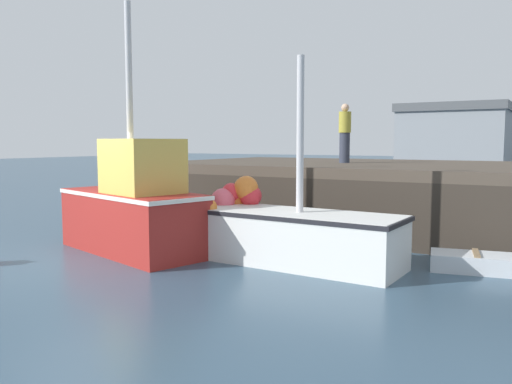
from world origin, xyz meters
TOP-DOWN VIEW (x-y plane):
  - ground at (0.00, 0.00)m, footprint 120.00×160.00m
  - pier at (2.84, 7.00)m, footprint 10.41×6.75m
  - fishing_boat_near_left at (0.42, 1.29)m, footprint 3.88×2.35m
  - fishing_boat_near_right at (3.69, 2.11)m, footprint 4.14×1.66m
  - rowboat at (6.75, 3.23)m, footprint 1.65×1.05m
  - dockworker at (2.67, 7.25)m, footprint 0.34×0.34m
  - warehouse at (1.94, 28.33)m, footprint 6.33×7.03m

SIDE VIEW (x-z plane):
  - ground at x=0.00m, z-range -0.10..0.00m
  - rowboat at x=6.75m, z-range -0.02..0.33m
  - fishing_boat_near_right at x=3.69m, z-range -1.33..2.53m
  - fishing_boat_near_left at x=0.42m, z-range -1.63..3.48m
  - pier at x=2.84m, z-range 0.54..2.26m
  - warehouse at x=1.94m, z-range 0.02..4.64m
  - dockworker at x=2.67m, z-range 1.71..3.36m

